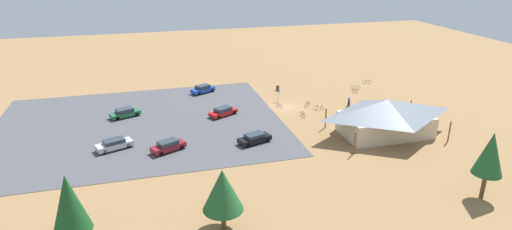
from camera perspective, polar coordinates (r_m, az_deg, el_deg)
name	(u,v)px	position (r m, az deg, el deg)	size (l,w,h in m)	color
ground	(285,107)	(73.44, 3.89, 1.05)	(160.00, 160.00, 0.00)	#937047
parking_lot_asphalt	(140,124)	(68.26, -15.12, -1.21)	(42.88, 34.69, 0.05)	#4C4C51
bike_pavilion	(386,115)	(64.07, 16.87, -0.03)	(14.81, 9.57, 5.30)	beige
trash_bin	(278,88)	(82.34, 2.89, 3.62)	(0.60, 0.60, 0.90)	brown
lot_sign	(278,94)	(75.77, 2.95, 2.83)	(0.56, 0.08, 2.20)	#99999E
pine_far_west	(223,190)	(40.46, -4.43, -9.88)	(3.89, 3.89, 6.31)	brown
pine_west	(490,154)	(50.98, 28.59, -4.56)	(3.07, 3.07, 7.58)	brown
pine_center	(69,203)	(40.04, -23.52, -10.66)	(3.27, 3.27, 7.76)	brown
bicycle_black_lone_east	(303,114)	(69.27, 6.22, 0.07)	(0.48, 1.77, 0.83)	black
bicycle_red_yard_right	(307,104)	(73.91, 6.80, 1.40)	(1.33, 1.19, 0.83)	black
bicycle_teal_lone_west	(319,108)	(72.67, 8.34, 0.97)	(1.73, 0.62, 0.86)	black
bicycle_blue_near_porch	(367,82)	(89.18, 14.51, 4.28)	(1.71, 0.64, 0.81)	black
bicycle_purple_edge_north	(279,105)	(73.21, 3.08, 1.29)	(0.71, 1.52, 0.82)	black
bicycle_green_front_row	(355,88)	(84.69, 12.99, 3.54)	(1.67, 0.75, 0.86)	black
bicycle_orange_yard_center	(355,91)	(82.83, 12.96, 3.13)	(0.48, 1.60, 0.74)	black
car_black_inner_stall	(255,138)	(59.39, -0.19, -3.09)	(4.96, 3.18, 1.35)	black
car_silver_front_row	(114,144)	(60.60, -18.24, -3.69)	(5.08, 3.42, 1.39)	#BCBCC1
car_blue_end_stall	(203,89)	(81.03, -7.05, 3.44)	(4.78, 3.68, 1.47)	#1E42B2
car_green_near_entry	(125,113)	(71.68, -16.96, 0.29)	(4.98, 3.47, 1.42)	#1E6B3D
car_maroon_mid_lot	(168,146)	(58.19, -11.54, -4.03)	(4.85, 3.51, 1.46)	maroon
car_red_second_row	(223,111)	(69.36, -4.38, 0.47)	(4.98, 3.80, 1.39)	red
visitor_by_pavilion	(349,101)	(75.19, 12.20, 1.78)	(0.37, 0.36, 1.64)	#2D3347
visitor_crossing_yard	(373,107)	(73.30, 15.25, 1.06)	(0.36, 0.36, 1.75)	#2D3347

